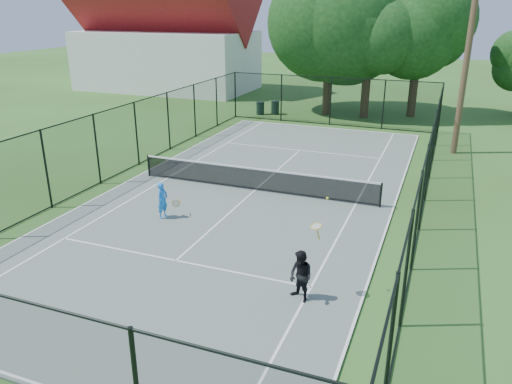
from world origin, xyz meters
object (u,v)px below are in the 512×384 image
(player_blue, at_px, (163,200))
(player_black, at_px, (301,276))
(trash_bin_right, at_px, (275,107))
(tennis_net, at_px, (255,178))
(utility_pole, at_px, (465,68))
(trash_bin_left, at_px, (260,108))

(player_blue, bearing_deg, player_black, -28.93)
(trash_bin_right, bearing_deg, tennis_net, -73.85)
(tennis_net, bearing_deg, trash_bin_right, 106.15)
(trash_bin_right, distance_m, utility_pole, 13.64)
(trash_bin_left, relative_size, player_blue, 0.68)
(player_blue, distance_m, player_black, 6.88)
(trash_bin_left, distance_m, player_blue, 18.43)
(utility_pole, distance_m, player_black, 16.80)
(trash_bin_right, xyz_separation_m, player_black, (8.30, -21.89, 0.27))
(utility_pole, height_order, player_blue, utility_pole)
(utility_pole, height_order, player_black, utility_pole)
(player_black, bearing_deg, utility_pole, 77.90)
(trash_bin_right, xyz_separation_m, player_blue, (2.28, -18.57, 0.23))
(utility_pole, bearing_deg, trash_bin_left, 156.92)
(trash_bin_right, bearing_deg, utility_pole, -26.40)
(trash_bin_left, height_order, trash_bin_right, trash_bin_right)
(tennis_net, distance_m, trash_bin_left, 15.32)
(trash_bin_right, relative_size, player_black, 0.36)
(utility_pole, bearing_deg, player_blue, -126.61)
(trash_bin_left, xyz_separation_m, player_black, (9.23, -21.47, 0.30))
(tennis_net, xyz_separation_m, player_black, (4.00, -7.07, 0.17))
(trash_bin_left, distance_m, utility_pole, 14.30)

